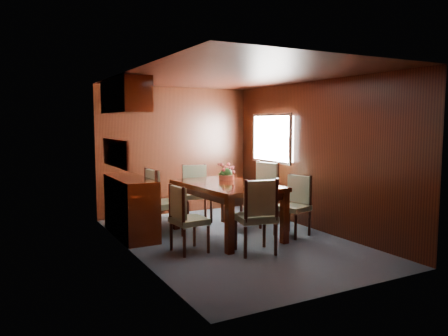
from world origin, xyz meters
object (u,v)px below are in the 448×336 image
chair_right_near (295,202)px  chair_head (258,212)px  sideboard (131,207)px  flower_centerpiece (227,172)px  chair_left_near (185,215)px  dining_table (227,191)px

chair_right_near → chair_head: (-1.06, -0.58, 0.05)m
sideboard → flower_centerpiece: flower_centerpiece is taller
chair_right_near → flower_centerpiece: size_ratio=3.51×
flower_centerpiece → chair_right_near: bearing=-46.8°
sideboard → chair_right_near: (2.26, -1.16, 0.07)m
flower_centerpiece → chair_head: bearing=-102.1°
chair_left_near → flower_centerpiece: flower_centerpiece is taller
chair_left_near → chair_head: (0.81, -0.52, 0.06)m
chair_right_near → flower_centerpiece: (-0.76, 0.81, 0.42)m
sideboard → chair_left_near: 1.28m
chair_left_near → sideboard: bearing=-167.6°
chair_head → flower_centerpiece: bearing=89.4°
dining_table → sideboard: bearing=146.8°
chair_left_near → chair_head: size_ratio=0.90×
sideboard → chair_head: 2.11m
dining_table → chair_head: bearing=-99.6°
flower_centerpiece → chair_left_near: bearing=-141.9°
chair_right_near → dining_table: bearing=48.1°
dining_table → chair_head: size_ratio=1.78×
flower_centerpiece → sideboard: bearing=167.0°
dining_table → chair_right_near: size_ratio=1.94×
dining_table → chair_left_near: size_ratio=1.97×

